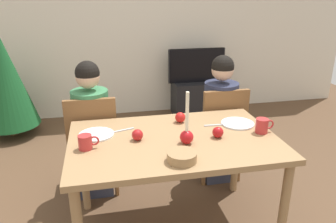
# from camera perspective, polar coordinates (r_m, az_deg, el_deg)

# --- Properties ---
(back_wall) EXTENTS (6.40, 0.10, 2.60)m
(back_wall) POSITION_cam_1_polar(r_m,az_deg,el_deg) (4.60, -6.37, 15.51)
(back_wall) COLOR beige
(back_wall) RESTS_ON ground
(dining_table) EXTENTS (1.40, 0.90, 0.75)m
(dining_table) POSITION_cam_1_polar(r_m,az_deg,el_deg) (2.26, 1.05, -6.59)
(dining_table) COLOR #99754C
(dining_table) RESTS_ON ground
(chair_left) EXTENTS (0.40, 0.40, 0.90)m
(chair_left) POSITION_cam_1_polar(r_m,az_deg,el_deg) (2.83, -12.90, -4.77)
(chair_left) COLOR brown
(chair_left) RESTS_ON ground
(chair_right) EXTENTS (0.40, 0.40, 0.90)m
(chair_right) POSITION_cam_1_polar(r_m,az_deg,el_deg) (3.00, 9.10, -2.94)
(chair_right) COLOR brown
(chair_right) RESTS_ON ground
(person_left_child) EXTENTS (0.30, 0.30, 1.17)m
(person_left_child) POSITION_cam_1_polar(r_m,az_deg,el_deg) (2.83, -12.98, -3.44)
(person_left_child) COLOR #33384C
(person_left_child) RESTS_ON ground
(person_right_child) EXTENTS (0.30, 0.30, 1.17)m
(person_right_child) POSITION_cam_1_polar(r_m,az_deg,el_deg) (3.01, 8.95, -1.69)
(person_right_child) COLOR #33384C
(person_right_child) RESTS_ON ground
(tv_stand) EXTENTS (0.64, 0.40, 0.48)m
(tv_stand) POSITION_cam_1_polar(r_m,az_deg,el_deg) (4.68, 4.81, 2.37)
(tv_stand) COLOR black
(tv_stand) RESTS_ON ground
(tv) EXTENTS (0.79, 0.05, 0.46)m
(tv) POSITION_cam_1_polar(r_m,az_deg,el_deg) (4.56, 4.98, 8.00)
(tv) COLOR black
(tv) RESTS_ON tv_stand
(christmas_tree) EXTENTS (0.66, 0.66, 1.37)m
(christmas_tree) POSITION_cam_1_polar(r_m,az_deg,el_deg) (4.28, -26.53, 5.10)
(christmas_tree) COLOR brown
(christmas_tree) RESTS_ON ground
(candle_centerpiece) EXTENTS (0.09, 0.09, 0.35)m
(candle_centerpiece) POSITION_cam_1_polar(r_m,az_deg,el_deg) (2.12, 3.27, -3.83)
(candle_centerpiece) COLOR red
(candle_centerpiece) RESTS_ON dining_table
(plate_left) EXTENTS (0.24, 0.24, 0.01)m
(plate_left) POSITION_cam_1_polar(r_m,az_deg,el_deg) (2.32, -12.33, -3.91)
(plate_left) COLOR silver
(plate_left) RESTS_ON dining_table
(plate_right) EXTENTS (0.24, 0.24, 0.01)m
(plate_right) POSITION_cam_1_polar(r_m,az_deg,el_deg) (2.50, 12.00, -2.04)
(plate_right) COLOR silver
(plate_right) RESTS_ON dining_table
(mug_left) EXTENTS (0.13, 0.09, 0.09)m
(mug_left) POSITION_cam_1_polar(r_m,az_deg,el_deg) (2.12, -14.09, -5.17)
(mug_left) COLOR #B72D2D
(mug_left) RESTS_ON dining_table
(mug_right) EXTENTS (0.13, 0.09, 0.10)m
(mug_right) POSITION_cam_1_polar(r_m,az_deg,el_deg) (2.38, 16.06, -2.38)
(mug_right) COLOR #B72D2D
(mug_right) RESTS_ON dining_table
(fork_left) EXTENTS (0.18, 0.07, 0.01)m
(fork_left) POSITION_cam_1_polar(r_m,az_deg,el_deg) (2.35, -8.00, -3.28)
(fork_left) COLOR silver
(fork_left) RESTS_ON dining_table
(fork_right) EXTENTS (0.18, 0.02, 0.01)m
(fork_right) POSITION_cam_1_polar(r_m,az_deg,el_deg) (2.45, 8.33, -2.33)
(fork_right) COLOR silver
(fork_right) RESTS_ON dining_table
(bowl_walnuts) EXTENTS (0.18, 0.18, 0.06)m
(bowl_walnuts) POSITION_cam_1_polar(r_m,az_deg,el_deg) (1.93, 2.44, -7.86)
(bowl_walnuts) COLOR #99754C
(bowl_walnuts) RESTS_ON dining_table
(apple_near_candle) EXTENTS (0.08, 0.08, 0.08)m
(apple_near_candle) POSITION_cam_1_polar(r_m,az_deg,el_deg) (2.24, 8.66, -3.58)
(apple_near_candle) COLOR #AD1417
(apple_near_candle) RESTS_ON dining_table
(apple_by_left_plate) EXTENTS (0.08, 0.08, 0.08)m
(apple_by_left_plate) POSITION_cam_1_polar(r_m,az_deg,el_deg) (2.47, 2.14, -1.03)
(apple_by_left_plate) COLOR red
(apple_by_left_plate) RESTS_ON dining_table
(apple_by_right_mug) EXTENTS (0.08, 0.08, 0.08)m
(apple_by_right_mug) POSITION_cam_1_polar(r_m,az_deg,el_deg) (2.19, -5.34, -4.06)
(apple_by_right_mug) COLOR #AF1A1B
(apple_by_right_mug) RESTS_ON dining_table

